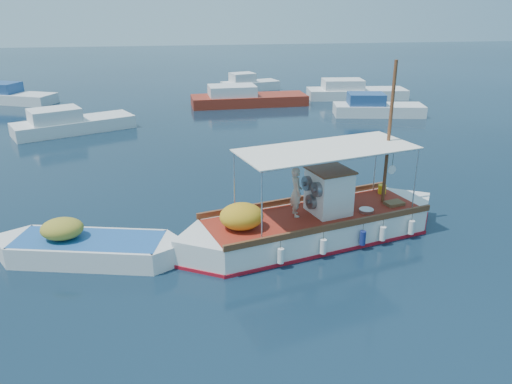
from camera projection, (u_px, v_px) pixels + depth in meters
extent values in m
plane|color=black|center=(288.00, 231.00, 18.09)|extent=(160.00, 160.00, 0.00)
cube|color=white|center=(314.00, 229.00, 17.38)|extent=(8.00, 4.41, 1.12)
cube|color=white|center=(211.00, 250.00, 15.94)|extent=(2.45, 2.45, 1.12)
cube|color=white|center=(402.00, 212.00, 18.82)|extent=(2.45, 2.45, 1.12)
cube|color=#AB101D|center=(314.00, 238.00, 17.50)|extent=(8.12, 4.51, 0.18)
cube|color=maroon|center=(315.00, 215.00, 17.18)|extent=(7.95, 4.21, 0.06)
cube|color=brown|center=(297.00, 199.00, 18.23)|extent=(7.47, 2.08, 0.20)
cube|color=brown|center=(335.00, 226.00, 16.05)|extent=(7.47, 2.08, 0.20)
cube|color=white|center=(329.00, 192.00, 17.10)|extent=(1.52, 1.59, 1.52)
cube|color=brown|center=(330.00, 170.00, 16.81)|extent=(1.64, 1.71, 0.06)
cylinder|color=slate|center=(317.00, 189.00, 16.46)|extent=(0.35, 0.55, 0.51)
cylinder|color=slate|center=(308.00, 183.00, 17.01)|extent=(0.35, 0.55, 0.51)
cylinder|color=slate|center=(312.00, 202.00, 16.94)|extent=(0.35, 0.55, 0.51)
cylinder|color=brown|center=(389.00, 134.00, 17.34)|extent=(0.15, 0.15, 5.07)
cylinder|color=brown|center=(369.00, 148.00, 17.18)|extent=(1.79, 0.55, 0.08)
cylinder|color=silver|center=(234.00, 184.00, 16.76)|extent=(0.05, 0.05, 2.28)
cylinder|color=silver|center=(262.00, 207.00, 14.85)|extent=(0.05, 0.05, 2.28)
cylinder|color=silver|center=(376.00, 162.00, 18.95)|extent=(0.05, 0.05, 2.28)
cylinder|color=silver|center=(415.00, 180.00, 17.04)|extent=(0.05, 0.05, 2.28)
cube|color=silver|center=(327.00, 149.00, 16.48)|extent=(6.41, 3.89, 0.04)
ellipsoid|color=gold|center=(242.00, 216.00, 15.99)|extent=(1.68, 1.53, 0.85)
cube|color=yellow|center=(339.00, 198.00, 18.08)|extent=(0.29, 0.24, 0.41)
cylinder|color=yellow|center=(382.00, 189.00, 18.99)|extent=(0.37, 0.37, 0.34)
cube|color=brown|center=(394.00, 203.00, 17.96)|extent=(0.75, 0.61, 0.12)
cylinder|color=#B2B2B2|center=(366.00, 211.00, 17.33)|extent=(0.62, 0.62, 0.12)
cylinder|color=white|center=(392.00, 170.00, 16.52)|extent=(0.30, 0.11, 0.30)
cylinder|color=white|center=(281.00, 256.00, 15.36)|extent=(0.25, 0.25, 0.49)
cylinder|color=navy|center=(363.00, 238.00, 16.52)|extent=(0.25, 0.25, 0.49)
cylinder|color=white|center=(411.00, 227.00, 17.28)|extent=(0.25, 0.25, 0.49)
imported|color=#BFB39E|center=(296.00, 192.00, 16.79)|extent=(0.44, 0.64, 1.71)
cube|color=white|center=(90.00, 252.00, 16.03)|extent=(4.97, 2.87, 0.91)
cube|color=white|center=(20.00, 249.00, 16.20)|extent=(1.77, 1.77, 0.91)
cube|color=white|center=(161.00, 255.00, 15.86)|extent=(1.77, 1.77, 0.91)
cube|color=#215497|center=(88.00, 240.00, 15.87)|extent=(4.92, 2.68, 0.05)
ellipsoid|color=#A5952E|center=(62.00, 229.00, 15.80)|extent=(1.56, 1.38, 0.67)
cube|color=silver|center=(75.00, 127.00, 31.56)|extent=(7.59, 5.27, 1.00)
cube|color=silver|center=(55.00, 115.00, 30.66)|extent=(3.50, 3.08, 0.80)
cube|color=maroon|center=(249.00, 101.00, 39.51)|extent=(9.14, 3.16, 1.00)
cube|color=silver|center=(232.00, 91.00, 38.94)|extent=(3.71, 2.52, 0.80)
cube|color=silver|center=(378.00, 111.00, 36.00)|extent=(6.64, 3.31, 1.00)
cube|color=navy|center=(366.00, 99.00, 35.69)|extent=(2.83, 2.30, 0.80)
cube|color=silver|center=(357.00, 95.00, 42.30)|extent=(8.45, 3.41, 1.00)
cube|color=silver|center=(343.00, 84.00, 41.91)|extent=(3.50, 2.53, 0.80)
cube|color=silver|center=(14.00, 99.00, 40.36)|extent=(7.13, 4.83, 1.00)
cube|color=navy|center=(1.00, 88.00, 40.27)|extent=(3.27, 2.88, 0.80)
cube|color=silver|center=(250.00, 87.00, 46.15)|extent=(5.55, 3.34, 1.00)
cube|color=silver|center=(242.00, 77.00, 45.52)|extent=(2.46, 2.20, 0.80)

